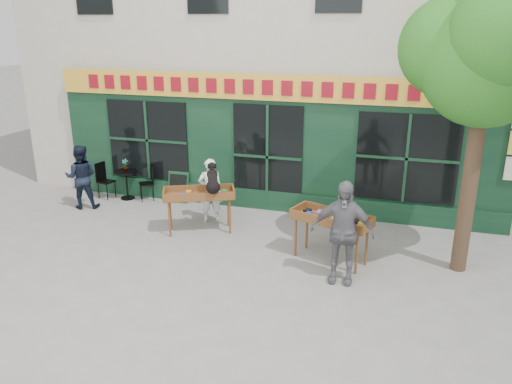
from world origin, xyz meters
TOP-DOWN VIEW (x-y plane):
  - ground at (0.00, 0.00)m, footprint 80.00×80.00m
  - building at (0.00, 5.97)m, footprint 14.00×7.26m
  - street_tree at (4.34, 0.36)m, footprint 3.05×2.90m
  - book_cart_center at (-1.05, 0.56)m, footprint 1.62×1.18m
  - dog at (-0.70, 0.51)m, footprint 0.56×0.69m
  - woman at (-1.05, 1.21)m, footprint 0.65×0.55m
  - book_cart_right at (1.93, -0.05)m, footprint 1.62×1.07m
  - man_right at (2.23, -0.80)m, footprint 1.11×0.48m
  - bistro_table at (-3.74, 2.02)m, footprint 0.60×0.60m
  - bistro_chair_left at (-4.38, 1.94)m, footprint 0.43×0.42m
  - bistro_chair_right at (-3.12, 2.12)m, footprint 0.50×0.50m
  - potted_plant at (-3.74, 2.02)m, footprint 0.18×0.13m
  - man_left at (-4.44, 1.12)m, footprint 0.95×0.87m
  - chalkboard at (-2.35, 2.19)m, footprint 0.56×0.20m

SIDE VIEW (x-z plane):
  - ground at x=0.00m, z-range 0.00..0.00m
  - chalkboard at x=-2.35m, z-range 0.01..0.79m
  - bistro_table at x=-3.74m, z-range 0.16..0.92m
  - bistro_chair_left at x=-4.38m, z-range 0.08..1.03m
  - bistro_chair_right at x=-3.12m, z-range 0.08..1.03m
  - woman at x=-1.05m, z-range 0.00..1.50m
  - man_left at x=-4.44m, z-range 0.00..1.60m
  - book_cart_center at x=-1.05m, z-range 0.33..1.32m
  - book_cart_right at x=1.93m, z-range 0.33..1.32m
  - potted_plant at x=-3.74m, z-range 0.76..1.09m
  - man_right at x=2.23m, z-range 0.00..1.88m
  - dog at x=-0.70m, z-range 0.99..1.59m
  - street_tree at x=4.34m, z-range 1.31..6.91m
  - building at x=0.00m, z-range -0.03..9.97m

